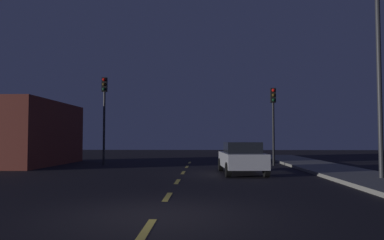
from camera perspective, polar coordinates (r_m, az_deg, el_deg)
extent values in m
plane|color=black|center=(15.28, -2.04, -8.99)|extent=(80.00, 80.00, 0.00)
cube|color=gray|center=(16.54, 25.14, -8.00)|extent=(3.00, 40.00, 0.15)
cube|color=#EACC4C|center=(7.22, -6.79, -15.93)|extent=(0.16, 1.60, 0.01)
cube|color=#EACC4C|center=(10.93, -3.69, -11.44)|extent=(0.16, 1.60, 0.01)
cube|color=#EACC4C|center=(14.68, -2.21, -9.23)|extent=(0.16, 1.60, 0.01)
cube|color=#EACC4C|center=(18.46, -1.34, -7.91)|extent=(0.16, 1.60, 0.01)
cube|color=#EACC4C|center=(22.24, -0.77, -7.05)|extent=(0.16, 1.60, 0.01)
cube|color=#EACC4C|center=(26.03, -0.36, -6.43)|extent=(0.16, 1.60, 0.01)
cylinder|color=#2D2D30|center=(24.28, -13.09, -0.16)|extent=(0.14, 0.14, 5.48)
cube|color=black|center=(24.49, -13.03, 5.20)|extent=(0.32, 0.24, 0.90)
sphere|color=red|center=(24.38, -13.12, 5.95)|extent=(0.20, 0.20, 0.20)
sphere|color=#3F2D0C|center=(24.34, -13.13, 5.26)|extent=(0.20, 0.20, 0.20)
sphere|color=#0C3319|center=(24.30, -13.14, 4.56)|extent=(0.20, 0.20, 0.20)
cylinder|color=black|center=(23.81, 12.15, -0.98)|extent=(0.14, 0.14, 4.76)
cube|color=black|center=(23.94, 12.10, 3.65)|extent=(0.32, 0.24, 0.90)
sphere|color=red|center=(23.82, 12.16, 4.41)|extent=(0.20, 0.20, 0.20)
sphere|color=#3F2D0C|center=(23.79, 12.17, 3.69)|extent=(0.20, 0.20, 0.20)
sphere|color=#0C3319|center=(23.76, 12.18, 2.97)|extent=(0.20, 0.20, 0.20)
cube|color=silver|center=(17.93, 7.47, -5.96)|extent=(2.00, 4.37, 0.67)
cube|color=black|center=(17.70, 7.56, -4.12)|extent=(1.65, 2.01, 0.49)
cylinder|color=black|center=(19.42, 4.36, -6.72)|extent=(0.26, 0.65, 0.64)
cylinder|color=black|center=(19.65, 9.13, -6.65)|extent=(0.26, 0.65, 0.64)
cylinder|color=black|center=(16.27, 5.47, -7.47)|extent=(0.26, 0.65, 0.64)
cylinder|color=black|center=(16.54, 11.14, -7.36)|extent=(0.26, 0.65, 0.64)
cylinder|color=#2D2D30|center=(16.38, 26.36, 5.32)|extent=(0.18, 0.18, 7.76)
cube|color=maroon|center=(25.91, -23.44, -1.87)|extent=(4.11, 8.69, 3.94)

